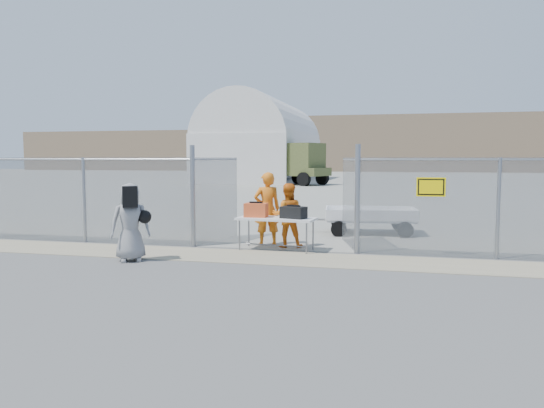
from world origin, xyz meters
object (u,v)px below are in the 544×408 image
(folding_table, at_px, (276,234))
(security_worker_right, at_px, (287,215))
(visitor, at_px, (130,222))
(security_worker_left, at_px, (267,209))
(utility_trailer, at_px, (370,220))

(folding_table, relative_size, security_worker_right, 1.17)
(security_worker_right, bearing_deg, folding_table, 58.90)
(security_worker_right, xyz_separation_m, visitor, (-2.88, -2.49, 0.04))
(security_worker_left, relative_size, visitor, 1.10)
(visitor, xyz_separation_m, utility_trailer, (4.72, 5.32, -0.43))
(security_worker_left, distance_m, utility_trailer, 3.60)
(security_worker_right, bearing_deg, visitor, 28.40)
(security_worker_right, xyz_separation_m, utility_trailer, (1.85, 2.83, -0.38))
(security_worker_left, bearing_deg, visitor, 25.11)
(utility_trailer, bearing_deg, security_worker_left, -139.36)
(security_worker_left, bearing_deg, security_worker_right, 135.12)
(folding_table, bearing_deg, utility_trailer, 63.74)
(security_worker_left, relative_size, utility_trailer, 0.55)
(folding_table, bearing_deg, security_worker_right, 76.38)
(security_worker_right, bearing_deg, security_worker_left, -33.00)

